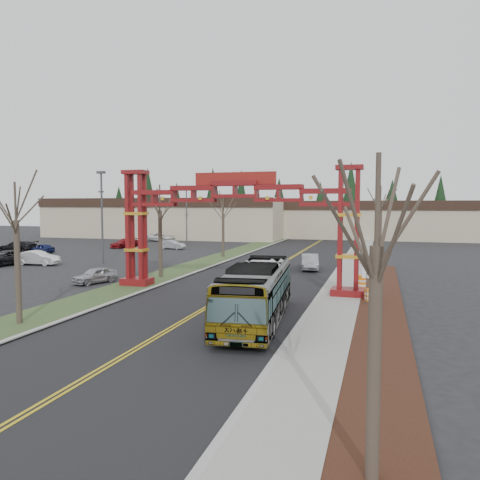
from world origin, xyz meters
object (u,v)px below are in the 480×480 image
at_px(parked_car_far_a, 172,245).
at_px(light_pole_far, 187,211).
at_px(silver_sedan, 310,262).
at_px(light_pole_mid, 102,214).
at_px(gateway_arch, 235,209).
at_px(barrel_south, 368,296).
at_px(parked_car_near_b, 38,258).
at_px(bare_tree_median_far, 223,214).
at_px(bare_tree_right_near, 377,248).
at_px(parked_car_mid_b, 43,248).
at_px(bare_tree_right_far, 380,209).
at_px(retail_building_west, 173,217).
at_px(retail_building_east, 381,219).
at_px(bare_tree_median_near, 16,221).
at_px(street_sign, 367,278).
at_px(transit_bus, 257,293).
at_px(light_pole_near, 102,210).
at_px(parked_car_near_c, 4,258).
at_px(parked_car_mid_a, 124,243).
at_px(bare_tree_median_mid, 160,211).
at_px(barrel_north, 362,282).
at_px(parked_car_near_a, 95,275).
at_px(parked_car_far_c, 17,246).
at_px(parked_car_far_b, 161,237).
at_px(barrel_mid, 362,283).

distance_m(parked_car_far_a, light_pole_far, 9.19).
height_order(silver_sedan, light_pole_mid, light_pole_mid).
bearing_deg(parked_car_far_a, light_pole_mid, 89.78).
bearing_deg(gateway_arch, barrel_south, -8.40).
xyz_separation_m(parked_car_near_b, bare_tree_median_far, (16.11, 12.66, 4.43)).
bearing_deg(parked_car_far_a, bare_tree_right_near, -144.28).
xyz_separation_m(parked_car_mid_b, bare_tree_right_far, (42.17, -4.54, 5.28)).
xyz_separation_m(retail_building_west, retail_building_east, (40.00, 8.00, -0.25)).
bearing_deg(bare_tree_median_near, street_sign, 29.79).
xyz_separation_m(silver_sedan, street_sign, (5.72, -15.27, 0.98)).
xyz_separation_m(transit_bus, street_sign, (5.50, 5.78, 0.15)).
bearing_deg(barrel_south, retail_building_west, 125.45).
height_order(light_pole_near, barrel_south, light_pole_near).
height_order(bare_tree_right_near, bare_tree_right_far, bare_tree_right_far).
height_order(parked_car_near_c, parked_car_mid_a, parked_car_near_c).
bearing_deg(bare_tree_median_mid, light_pole_far, 109.52).
xyz_separation_m(parked_car_mid_b, bare_tree_median_far, (24.17, 2.20, 4.56)).
bearing_deg(bare_tree_median_near, parked_car_far_a, 104.07).
xyz_separation_m(bare_tree_median_mid, bare_tree_right_near, (18.00, -25.66, -0.40)).
bearing_deg(bare_tree_median_far, parked_car_far_a, 143.59).
distance_m(parked_car_near_c, street_sign, 37.65).
bearing_deg(light_pole_near, light_pole_mid, 123.41).
bearing_deg(light_pole_near, bare_tree_right_near, -49.13).
xyz_separation_m(parked_car_mid_b, barrel_north, (40.98, -14.81, -0.16)).
xyz_separation_m(parked_car_near_a, parked_car_mid_b, (-20.43, 18.51, -0.02)).
relative_size(gateway_arch, bare_tree_right_near, 2.46).
distance_m(bare_tree_median_near, light_pole_far, 49.75).
height_order(bare_tree_median_far, barrel_south, bare_tree_median_far).
height_order(transit_bus, parked_car_far_c, transit_bus).
xyz_separation_m(retail_building_west, bare_tree_median_near, (22.00, -66.33, 1.67)).
bearing_deg(parked_car_mid_a, parked_car_far_b, 109.42).
bearing_deg(retail_building_west, light_pole_mid, -91.18).
xyz_separation_m(parked_car_far_b, barrel_south, (35.53, -41.86, -0.30)).
bearing_deg(parked_car_far_c, parked_car_near_c, 31.23).
bearing_deg(barrel_mid, parked_car_far_b, 132.99).
relative_size(light_pole_near, barrel_north, 10.65).
bearing_deg(bare_tree_right_far, bare_tree_median_near, -124.35).
bearing_deg(silver_sedan, gateway_arch, -115.06).
relative_size(parked_car_mid_b, parked_car_far_c, 0.70).
bearing_deg(bare_tree_median_mid, retail_building_east, 72.73).
bearing_deg(parked_car_far_b, parked_car_near_c, -166.75).
relative_size(silver_sedan, parked_car_near_c, 0.83).
bearing_deg(parked_car_near_b, silver_sedan, -86.43).
height_order(light_pole_near, barrel_north, light_pole_near).
relative_size(bare_tree_median_near, street_sign, 3.10).
bearing_deg(light_pole_mid, silver_sedan, -26.26).
bearing_deg(parked_car_near_b, bare_tree_median_far, -57.99).
bearing_deg(parked_car_far_b, bare_tree_median_mid, -138.49).
distance_m(silver_sedan, light_pole_near, 22.49).
bearing_deg(retail_building_east, parked_car_far_b, -149.26).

